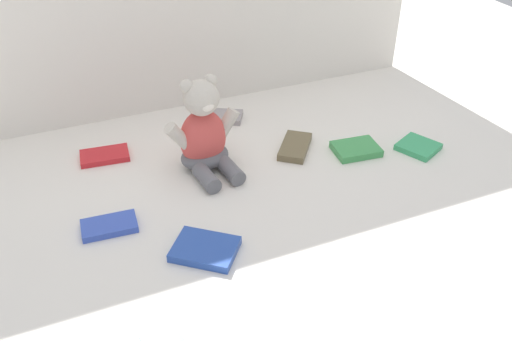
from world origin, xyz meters
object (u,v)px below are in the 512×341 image
(teddy_bear, at_px, (204,136))
(book_case_6, at_px, (109,226))
(book_case_3, at_px, (205,249))
(book_case_8, at_px, (356,149))
(book_case_2, at_px, (418,147))
(book_case_4, at_px, (225,117))
(book_case_0, at_px, (295,147))
(book_case_5, at_px, (105,156))

(teddy_bear, height_order, book_case_6, teddy_bear)
(book_case_3, relative_size, book_case_8, 1.10)
(teddy_bear, xyz_separation_m, book_case_2, (0.55, -0.14, -0.08))
(book_case_2, distance_m, book_case_6, 0.83)
(teddy_bear, distance_m, book_case_4, 0.26)
(book_case_0, bearing_deg, teddy_bear, -146.71)
(book_case_6, relative_size, book_case_8, 1.02)
(book_case_0, relative_size, book_case_3, 1.03)
(book_case_2, bearing_deg, teddy_bear, -130.05)
(book_case_4, height_order, book_case_6, same)
(book_case_3, bearing_deg, book_case_6, -93.76)
(book_case_2, relative_size, book_case_5, 0.78)
(book_case_3, distance_m, book_case_5, 0.47)
(book_case_3, height_order, book_case_8, same)
(book_case_0, distance_m, book_case_6, 0.54)
(book_case_2, xyz_separation_m, book_case_5, (-0.79, 0.28, -0.00))
(book_case_3, xyz_separation_m, book_case_5, (-0.13, 0.45, -0.00))
(book_case_3, xyz_separation_m, book_case_4, (0.24, 0.52, -0.00))
(book_case_5, height_order, book_case_8, book_case_8)
(book_case_6, bearing_deg, book_case_5, -3.82)
(book_case_0, height_order, book_case_3, same)
(book_case_2, bearing_deg, book_case_0, -137.83)
(book_case_0, xyz_separation_m, book_case_2, (0.31, -0.13, -0.00))
(book_case_0, relative_size, book_case_6, 1.12)
(book_case_0, distance_m, book_case_2, 0.33)
(teddy_bear, distance_m, book_case_2, 0.58)
(book_case_2, height_order, book_case_5, book_case_2)
(teddy_bear, bearing_deg, book_case_3, -115.30)
(book_case_0, relative_size, book_case_4, 1.38)
(book_case_4, distance_m, book_case_8, 0.40)
(teddy_bear, xyz_separation_m, book_case_8, (0.39, -0.09, -0.08))
(book_case_3, bearing_deg, book_case_2, 142.22)
(book_case_0, xyz_separation_m, book_case_5, (-0.48, 0.16, -0.00))
(book_case_4, height_order, book_case_8, book_case_8)
(teddy_bear, bearing_deg, book_case_2, -21.21)
(book_case_5, relative_size, book_case_6, 1.04)
(book_case_3, xyz_separation_m, book_case_8, (0.50, 0.22, 0.00))
(book_case_0, height_order, book_case_4, book_case_0)
(book_case_2, height_order, book_case_6, same)
(book_case_4, xyz_separation_m, book_case_8, (0.26, -0.31, 0.00))
(book_case_3, bearing_deg, book_case_4, -165.96)
(book_case_2, bearing_deg, book_case_3, -101.52)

